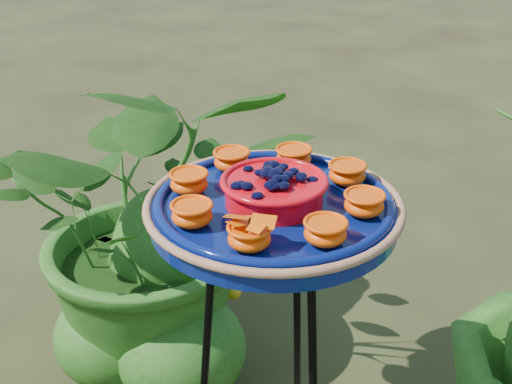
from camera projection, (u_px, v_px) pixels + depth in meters
tripod_stand at (272, 372)px, 1.34m from camera, size 0.32×0.33×0.82m
feeder_dish at (274, 204)px, 1.18m from camera, size 0.45×0.45×0.10m
shrub_back_left at (156, 216)px, 1.95m from camera, size 1.05×0.98×0.94m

